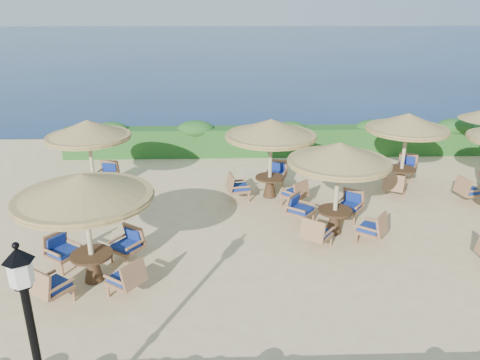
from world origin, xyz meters
TOP-DOWN VIEW (x-y plane):
  - ground at (0.00, 0.00)m, footprint 120.00×120.00m
  - sea at (0.00, 70.00)m, footprint 160.00×160.00m
  - hedge at (0.00, 7.20)m, footprint 18.00×0.90m
  - cafe_set_0 at (-5.35, -2.36)m, footprint 3.06×3.06m
  - cafe_set_1 at (0.78, -0.11)m, footprint 2.79×2.79m
  - cafe_set_3 at (-6.61, 2.65)m, footprint 2.70×2.88m
  - cafe_set_4 at (-0.79, 2.58)m, footprint 2.97×2.97m
  - cafe_set_5 at (3.88, 3.28)m, footprint 2.76×2.77m

SIDE VIEW (x-z plane):
  - ground at x=0.00m, z-range 0.00..0.00m
  - sea at x=0.00m, z-range 0.00..0.00m
  - hedge at x=0.00m, z-range 0.00..1.20m
  - cafe_set_1 at x=0.78m, z-range 0.49..3.15m
  - cafe_set_0 at x=-5.35m, z-range 0.56..3.21m
  - cafe_set_4 at x=-0.79m, z-range 0.62..3.28m
  - cafe_set_3 at x=-6.61m, z-range 0.66..3.32m
  - cafe_set_5 at x=3.88m, z-range 0.68..3.33m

